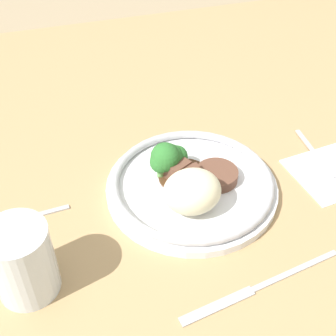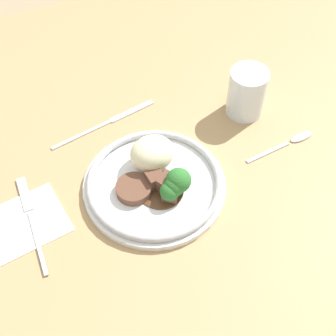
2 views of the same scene
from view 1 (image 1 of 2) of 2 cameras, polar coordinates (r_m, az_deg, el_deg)
name	(u,v)px [view 1 (image 1 of 2)]	position (r m, az deg, el deg)	size (l,w,h in m)	color
ground_plane	(214,201)	(0.70, 5.67, -4.02)	(8.00, 8.00, 0.00)	#998466
dining_table	(215,193)	(0.69, 5.76, -3.09)	(1.45, 1.20, 0.03)	tan
napkin	(335,171)	(0.73, 19.73, -0.40)	(0.14, 0.12, 0.00)	white
plate	(190,183)	(0.65, 2.74, -1.87)	(0.24, 0.24, 0.07)	white
juice_glass	(23,263)	(0.55, -17.26, -10.97)	(0.07, 0.07, 0.09)	#F4AD19
fork	(333,177)	(0.72, 19.49, -1.06)	(0.02, 0.19, 0.00)	#ADADB2
knife	(257,288)	(0.57, 10.78, -14.18)	(0.22, 0.04, 0.00)	#ADADB2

